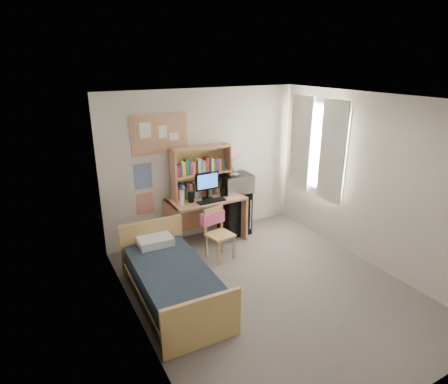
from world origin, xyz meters
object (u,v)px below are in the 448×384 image
mini_fridge (235,212)px  bed (174,285)px  desk (206,220)px  speaker_right (223,192)px  desk_fan (236,166)px  monitor (207,187)px  bulletin_board (159,134)px  microwave (235,183)px  speaker_left (191,197)px  desk_chair (220,235)px

mini_fridge → bed: size_ratio=0.45×
desk → mini_fridge: 0.62m
speaker_right → desk_fan: bearing=20.2°
monitor → speaker_right: bearing=-0.0°
desk_fan → desk: bearing=-173.7°
desk_fan → bulletin_board: bearing=168.4°
bed → microwave: size_ratio=3.32×
bed → speaker_left: (0.84, 1.31, 0.65)m
bulletin_board → speaker_left: size_ratio=5.32×
desk_chair → speaker_right: size_ratio=5.15×
monitor → bed: bearing=-131.8°
desk → desk_fan: 1.06m
desk_chair → speaker_left: (-0.24, 0.57, 0.49)m
desk_chair → mini_fridge: desk_chair is taller
speaker_right → microwave: microwave is taller
monitor → speaker_left: 0.33m
speaker_right → mini_fridge: bearing=23.3°
microwave → speaker_right: bearing=-158.8°
desk_chair → desk_fan: size_ratio=2.82×
bulletin_board → speaker_right: bulletin_board is taller
desk → desk_fan: bearing=5.3°
mini_fridge → speaker_right: 0.60m
microwave → desk_fan: desk_fan is taller
bed → desk_chair: bearing=35.9°
bulletin_board → monitor: size_ratio=2.10×
speaker_left → bed: bearing=-123.6°
bulletin_board → mini_fridge: bearing=-11.0°
bulletin_board → bed: 2.44m
mini_fridge → speaker_left: speaker_left is taller
monitor → desk_fan: bearing=10.7°
speaker_left → desk_fan: desk_fan is taller
monitor → speaker_right: (0.30, 0.00, -0.14)m
monitor → speaker_left: bearing=180.0°
desk_chair → microwave: size_ratio=1.51×
mini_fridge → speaker_left: bearing=-170.5°
desk → bed: desk is taller
monitor → desk: bearing=90.0°
desk_chair → desk_fan: (0.68, 0.70, 0.86)m
monitor → microwave: 0.63m
monitor → desk_fan: size_ratio=1.54×
speaker_right → bed: bearing=-138.4°
desk → bed: 1.80m
microwave → bulletin_board: bearing=168.4°
desk → monitor: bearing=-90.0°
speaker_right → speaker_left: bearing=180.0°
microwave → desk_fan: bearing=0.0°
bulletin_board → monitor: 1.16m
microwave → monitor: bearing=-168.3°
bulletin_board → microwave: bulletin_board is taller
desk → desk_fan: desk_fan is taller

